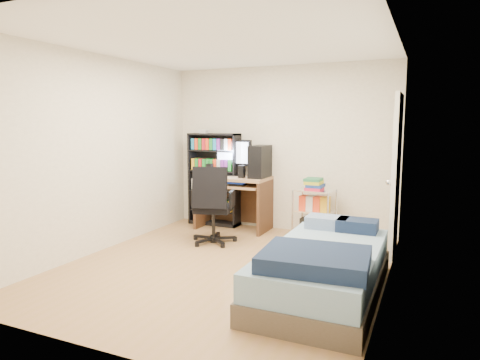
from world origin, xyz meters
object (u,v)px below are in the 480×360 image
at_px(media_shelf, 214,178).
at_px(computer_desk, 241,181).
at_px(office_chair, 213,219).
at_px(bed, 324,268).

relative_size(media_shelf, computer_desk, 1.11).
distance_m(office_chair, bed, 2.14).
xyz_separation_m(media_shelf, computer_desk, (0.52, -0.09, -0.01)).
relative_size(office_chair, bed, 0.52).
relative_size(computer_desk, bed, 0.68).
bearing_deg(computer_desk, bed, -49.30).
bearing_deg(bed, media_shelf, 136.81).
xyz_separation_m(media_shelf, office_chair, (0.50, -1.00, -0.42)).
bearing_deg(computer_desk, office_chair, -91.46).
height_order(media_shelf, bed, media_shelf).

